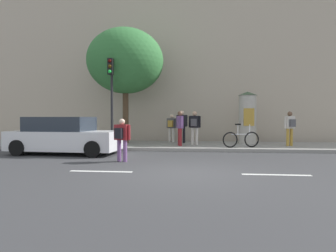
{
  "coord_description": "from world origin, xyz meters",
  "views": [
    {
      "loc": [
        0.33,
        -7.98,
        1.53
      ],
      "look_at": [
        -0.7,
        2.0,
        1.23
      ],
      "focal_mm": 31.3,
      "sensor_mm": 36.0,
      "label": 1
    }
  ],
  "objects": [
    {
      "name": "building_backdrop",
      "position": [
        0.0,
        12.0,
        4.57
      ],
      "size": [
        36.0,
        5.0,
        9.15
      ],
      "primitive_type": "cube",
      "color": "#B7A893",
      "rests_on": "ground_plane"
    },
    {
      "name": "poster_column",
      "position": [
        2.92,
        7.79,
        1.54
      ],
      "size": [
        0.99,
        0.99,
        2.74
      ],
      "color": "#B2ADA3",
      "rests_on": "sidewalk_curb"
    },
    {
      "name": "pedestrian_in_light_jacket",
      "position": [
        -1.14,
        8.24,
        1.06
      ],
      "size": [
        0.58,
        0.46,
        1.55
      ],
      "color": "silver",
      "rests_on": "sidewalk_curb"
    },
    {
      "name": "pedestrian_in_dark_shirt",
      "position": [
        0.15,
        6.83,
        1.16
      ],
      "size": [
        0.61,
        0.45,
        1.69
      ],
      "color": "silver",
      "rests_on": "sidewalk_curb"
    },
    {
      "name": "traffic_light",
      "position": [
        -3.68,
        5.24,
        2.91
      ],
      "size": [
        0.24,
        0.45,
        4.08
      ],
      "color": "black",
      "rests_on": "sidewalk_curb"
    },
    {
      "name": "bicycle_leaning",
      "position": [
        2.28,
        5.63,
        0.54
      ],
      "size": [
        1.71,
        0.56,
        1.09
      ],
      "color": "black",
      "rests_on": "sidewalk_curb"
    },
    {
      "name": "pedestrian_near_pole",
      "position": [
        -2.29,
        1.87,
        0.89
      ],
      "size": [
        0.64,
        0.5,
        1.48
      ],
      "color": "#724C84",
      "rests_on": "ground_plane"
    },
    {
      "name": "sidewalk_curb",
      "position": [
        0.0,
        7.0,
        0.07
      ],
      "size": [
        36.0,
        4.0,
        0.15
      ],
      "primitive_type": "cube",
      "color": "gray",
      "rests_on": "ground_plane"
    },
    {
      "name": "ground_plane",
      "position": [
        0.0,
        0.0,
        0.0
      ],
      "size": [
        80.0,
        80.0,
        0.0
      ],
      "primitive_type": "plane",
      "color": "#38383A"
    },
    {
      "name": "pedestrian_tallest",
      "position": [
        -0.55,
        6.16,
        1.13
      ],
      "size": [
        0.36,
        0.54,
        1.68
      ],
      "color": "maroon",
      "rests_on": "sidewalk_curb"
    },
    {
      "name": "pedestrian_with_backpack",
      "position": [
        4.74,
        6.62,
        1.14
      ],
      "size": [
        0.56,
        0.49,
        1.66
      ],
      "color": "#B78C33",
      "rests_on": "sidewalk_curb"
    },
    {
      "name": "pedestrian_with_bag",
      "position": [
        -0.53,
        7.66,
        1.19
      ],
      "size": [
        0.59,
        0.43,
        1.75
      ],
      "color": "black",
      "rests_on": "sidewalk_curb"
    },
    {
      "name": "parked_car_silver",
      "position": [
        -5.24,
        3.73,
        0.74
      ],
      "size": [
        4.57,
        2.19,
        1.55
      ],
      "color": "silver",
      "rests_on": "ground_plane"
    },
    {
      "name": "street_tree",
      "position": [
        -3.51,
        7.29,
        4.5
      ],
      "size": [
        4.03,
        4.03,
        6.07
      ],
      "color": "#4C3826",
      "rests_on": "sidewalk_curb"
    },
    {
      "name": "lane_markings",
      "position": [
        -0.0,
        0.0,
        0.0
      ],
      "size": [
        25.8,
        0.16,
        0.01
      ],
      "color": "silver",
      "rests_on": "ground_plane"
    }
  ]
}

